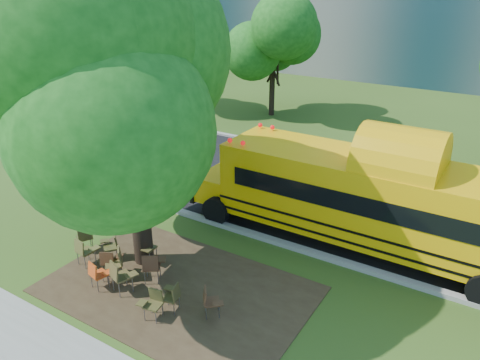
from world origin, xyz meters
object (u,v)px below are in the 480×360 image
Objects in this scene: chair_5 at (153,301)px; chair_8 at (85,235)px; main_tree at (127,81)px; chair_0 at (84,250)px; chair_6 at (173,295)px; school_bus at (390,204)px; chair_2 at (110,260)px; bg_car_silver at (111,105)px; bg_car_white at (34,90)px; chair_9 at (112,244)px; pedestrian_b at (94,85)px; pedestrian_a at (85,94)px; chair_11 at (152,265)px; chair_10 at (146,246)px; chair_7 at (210,300)px; chair_3 at (115,260)px; chair_1 at (98,273)px; black_car at (141,173)px; chair_4 at (120,274)px; bg_car_red at (156,114)px.

chair_5 is 0.89× the size of chair_8.
chair_5 is at bearing -42.54° from main_tree.
chair_5 is at bearing -5.14° from chair_0.
chair_0 reaches higher than chair_6.
chair_0 is at bearing -143.36° from school_bus.
school_bus reaches higher than chair_0.
chair_2 is at bearing -139.38° from school_bus.
bg_car_silver is 0.83× the size of bg_car_white.
main_tree is at bearing 47.56° from chair_0.
chair_0 is 1.07× the size of chair_9.
bg_car_white reaches higher than chair_5.
pedestrian_a is at bearing -19.18° from pedestrian_b.
chair_11 is at bearing -122.52° from pedestrian_a.
chair_10 is at bearing -114.95° from chair_9.
main_tree is 11.14× the size of chair_6.
chair_7 is 0.97× the size of chair_9.
chair_7 is at bearing -128.18° from bg_car_white.
pedestrian_a is at bearing 145.37° from chair_0.
chair_3 is 1.16× the size of chair_9.
chair_2 is 0.54× the size of pedestrian_a.
chair_10 is at bearing -54.29° from chair_5.
chair_8 is at bearing 65.06° from chair_6.
chair_2 is 0.50× the size of pedestrian_b.
chair_6 is 0.85× the size of chair_11.
pedestrian_b is at bearing 141.39° from main_tree.
chair_1 reaches higher than chair_5.
school_bus is 9.53m from black_car.
pedestrian_b is at bearing -1.60° from chair_9.
chair_4 is at bearing -132.07° from bg_car_white.
chair_0 is 1.06× the size of chair_1.
chair_9 is at bearing 5.26° from chair_3.
chair_4 reaches higher than chair_3.
pedestrian_a reaches higher than black_car.
chair_6 is 3.16m from chair_9.
bg_car_white is (-18.34, 11.82, 0.12)m from chair_0.
chair_7 is at bearing -128.06° from bg_car_red.
chair_10 is at bearing 47.91° from chair_2.
black_car reaches higher than chair_9.
chair_10 is at bearing 108.08° from chair_11.
pedestrian_a is (-14.55, 11.84, 0.25)m from chair_9.
bg_car_silver reaches higher than chair_1.
chair_4 is 2.58m from chair_7.
chair_9 is 0.22× the size of bg_car_silver.
chair_2 is at bearing 164.77° from chair_11.
black_car is 16.33m from pedestrian_b.
pedestrian_b reaches higher than bg_car_silver.
main_tree is at bearing -52.76° from chair_5.
chair_8 is at bearing -164.76° from main_tree.
pedestrian_a is at bearing 160.63° from chair_4.
chair_5 is 1.39m from chair_7.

